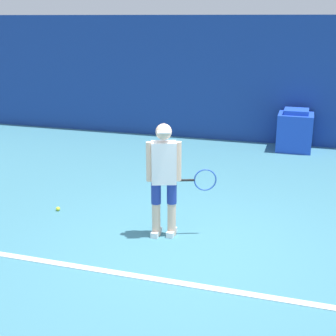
% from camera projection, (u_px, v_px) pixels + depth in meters
% --- Properties ---
extents(ground_plane, '(24.00, 24.00, 0.00)m').
position_uv_depth(ground_plane, '(184.00, 246.00, 6.40)').
color(ground_plane, teal).
extents(back_wall, '(24.00, 0.10, 3.04)m').
position_uv_depth(back_wall, '(247.00, 80.00, 11.36)').
color(back_wall, navy).
rests_on(back_wall, ground_plane).
extents(court_baseline, '(21.60, 0.10, 0.01)m').
position_uv_depth(court_baseline, '(163.00, 281.00, 5.55)').
color(court_baseline, white).
rests_on(court_baseline, ground_plane).
extents(tennis_player, '(0.93, 0.44, 1.63)m').
position_uv_depth(tennis_player, '(165.00, 175.00, 6.44)').
color(tennis_player, beige).
rests_on(tennis_player, ground_plane).
extents(tennis_ball, '(0.07, 0.07, 0.07)m').
position_uv_depth(tennis_ball, '(58.00, 209.00, 7.55)').
color(tennis_ball, '#D1E533').
rests_on(tennis_ball, ground_plane).
extents(covered_chair, '(0.79, 0.79, 0.97)m').
position_uv_depth(covered_chair, '(295.00, 131.00, 10.90)').
color(covered_chair, blue).
rests_on(covered_chair, ground_plane).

